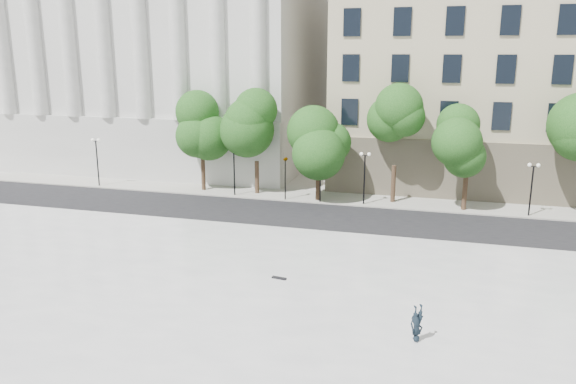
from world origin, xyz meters
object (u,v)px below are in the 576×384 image
(person_lying, at_px, (416,336))
(skateboard, at_px, (279,278))
(traffic_light_east, at_px, (321,160))
(traffic_light_west, at_px, (285,158))

(person_lying, height_order, skateboard, person_lying)
(traffic_light_east, xyz_separation_m, skateboard, (1.43, -16.92, -3.11))
(traffic_light_west, bearing_deg, traffic_light_east, -0.00)
(traffic_light_west, bearing_deg, skateboard, -75.52)
(traffic_light_east, relative_size, skateboard, 5.24)
(traffic_light_west, relative_size, traffic_light_east, 1.00)
(skateboard, bearing_deg, traffic_light_west, 112.45)
(person_lying, bearing_deg, traffic_light_west, 81.77)
(traffic_light_east, bearing_deg, person_lying, -68.16)
(skateboard, bearing_deg, traffic_light_east, 102.79)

